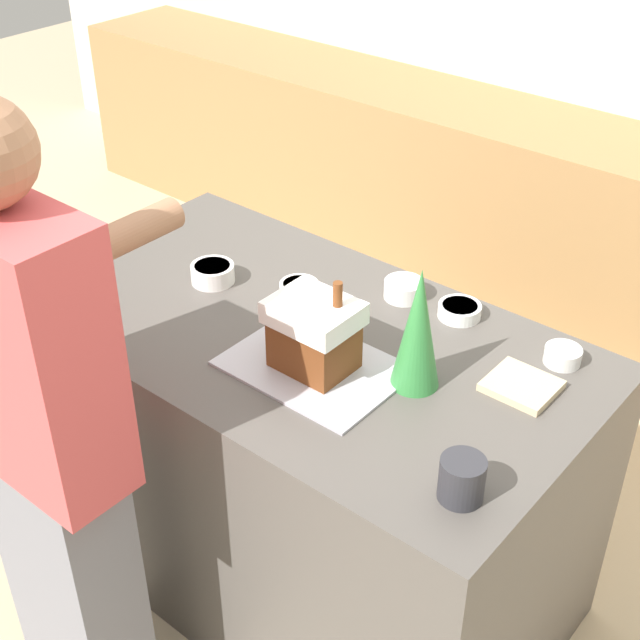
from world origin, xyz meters
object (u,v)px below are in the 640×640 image
object	(u,v)px
candy_bowl_behind_tray	(404,288)
candy_bowl_near_tray_left	(563,355)
decorative_tree	(418,329)
candy_bowl_front_corner	(213,273)
candy_bowl_beside_tree	(460,310)
person	(46,444)
cookbook	(522,386)
mug	(462,479)
candy_bowl_center_rear	(299,289)
baking_tray	(314,367)
gingerbread_house	(314,333)

from	to	relation	value
candy_bowl_behind_tray	candy_bowl_near_tray_left	bearing A→B (deg)	0.07
decorative_tree	candy_bowl_front_corner	bearing A→B (deg)	177.83
candy_bowl_beside_tree	candy_bowl_front_corner	world-z (taller)	candy_bowl_front_corner
person	cookbook	bearing A→B (deg)	47.77
candy_bowl_beside_tree	candy_bowl_behind_tray	bearing A→B (deg)	-174.70
candy_bowl_front_corner	candy_bowl_near_tray_left	bearing A→B (deg)	16.35
person	candy_bowl_front_corner	bearing A→B (deg)	103.93
decorative_tree	mug	size ratio (longest dim) A/B	3.26
candy_bowl_front_corner	mug	xyz separation A→B (m)	(1.04, -0.29, 0.02)
candy_bowl_center_rear	cookbook	size ratio (longest dim) A/B	0.68
candy_bowl_behind_tray	cookbook	xyz separation A→B (m)	(0.47, -0.16, -0.02)
mug	person	bearing A→B (deg)	-152.84
candy_bowl_center_rear	candy_bowl_beside_tree	bearing A→B (deg)	26.09
cookbook	person	size ratio (longest dim) A/B	0.09
decorative_tree	candy_bowl_behind_tray	xyz separation A→B (m)	(-0.26, 0.31, -0.14)
candy_bowl_behind_tray	candy_bowl_near_tray_left	xyz separation A→B (m)	(0.50, 0.00, -0.01)
candy_bowl_behind_tray	candy_bowl_beside_tree	world-z (taller)	candy_bowl_behind_tray
baking_tray	candy_bowl_front_corner	bearing A→B (deg)	164.75
candy_bowl_beside_tree	mug	xyz separation A→B (m)	(0.38, -0.59, 0.03)
gingerbread_house	person	size ratio (longest dim) A/B	0.15
candy_bowl_center_rear	cookbook	xyz separation A→B (m)	(0.71, 0.02, -0.01)
decorative_tree	candy_bowl_front_corner	world-z (taller)	decorative_tree
candy_bowl_center_rear	cookbook	bearing A→B (deg)	1.74
gingerbread_house	candy_bowl_front_corner	xyz separation A→B (m)	(-0.51, 0.14, -0.08)
candy_bowl_beside_tree	gingerbread_house	bearing A→B (deg)	-109.31
mug	person	xyz separation A→B (m)	(-0.86, -0.44, -0.09)
mug	person	distance (m)	0.97
decorative_tree	baking_tray	bearing A→B (deg)	-154.72
baking_tray	candy_bowl_near_tray_left	bearing A→B (deg)	41.84
baking_tray	candy_bowl_center_rear	world-z (taller)	candy_bowl_center_rear
gingerbread_house	mug	size ratio (longest dim) A/B	2.52
candy_bowl_near_tray_left	cookbook	distance (m)	0.17
decorative_tree	person	bearing A→B (deg)	-128.44
gingerbread_house	candy_bowl_near_tray_left	size ratio (longest dim) A/B	2.66
candy_bowl_near_tray_left	candy_bowl_beside_tree	distance (m)	0.32
candy_bowl_beside_tree	candy_bowl_front_corner	xyz separation A→B (m)	(-0.66, -0.30, 0.01)
cookbook	mug	world-z (taller)	mug
candy_bowl_front_corner	candy_bowl_center_rear	distance (m)	0.27
baking_tray	person	bearing A→B (deg)	-118.73
candy_bowl_near_tray_left	baking_tray	bearing A→B (deg)	-138.16
baking_tray	mug	world-z (taller)	mug
candy_bowl_beside_tree	cookbook	bearing A→B (deg)	-31.50
candy_bowl_front_corner	mug	distance (m)	1.08
gingerbread_house	person	xyz separation A→B (m)	(-0.32, -0.59, -0.15)
decorative_tree	candy_bowl_near_tray_left	distance (m)	0.42
candy_bowl_beside_tree	baking_tray	bearing A→B (deg)	-109.35
baking_tray	decorative_tree	size ratio (longest dim) A/B	1.34
candy_bowl_behind_tray	mug	distance (m)	0.80
candy_bowl_front_corner	candy_bowl_center_rear	xyz separation A→B (m)	(0.25, 0.10, -0.01)
candy_bowl_behind_tray	candy_bowl_center_rear	size ratio (longest dim) A/B	1.00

